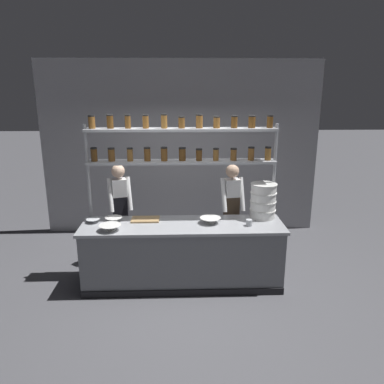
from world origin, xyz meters
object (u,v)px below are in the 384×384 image
prep_bowl_center_back (110,228)px  spice_shelf_unit (181,149)px  chef_left (120,208)px  cutting_board (145,219)px  chef_center (231,208)px  container_stack (263,201)px  prep_bowl_near_left (93,221)px  prep_bowl_near_right (114,220)px  serving_cup_front (249,223)px  prep_bowl_center_front (210,220)px

prep_bowl_center_back → spice_shelf_unit: bearing=29.1°
chef_left → cutting_board: size_ratio=4.08×
chef_center → container_stack: (0.40, -0.40, 0.24)m
container_stack → prep_bowl_near_left: (-2.45, -0.13, -0.23)m
chef_left → prep_bowl_near_right: 0.59m
chef_left → serving_cup_front: chef_left is taller
cutting_board → chef_center: bearing=19.4°
spice_shelf_unit → serving_cup_front: (0.93, -0.42, -0.97)m
chef_center → prep_bowl_center_front: (-0.39, -0.61, 0.02)m
prep_bowl_near_left → cutting_board: bearing=5.4°
spice_shelf_unit → prep_bowl_center_front: spice_shelf_unit is taller
chef_left → chef_center: size_ratio=1.00×
chef_center → serving_cup_front: size_ratio=18.13×
prep_bowl_center_back → prep_bowl_center_front: bearing=10.0°
prep_bowl_near_left → serving_cup_front: serving_cup_front is taller
spice_shelf_unit → chef_left: bearing=157.8°
prep_bowl_near_right → serving_cup_front: bearing=-6.8°
container_stack → spice_shelf_unit: bearing=175.8°
chef_center → prep_bowl_near_right: 1.83m
chef_center → prep_bowl_near_right: bearing=-172.3°
chef_center → cutting_board: (-1.31, -0.46, -0.01)m
prep_bowl_near_right → container_stack: bearing=2.9°
chef_left → spice_shelf_unit: bearing=-39.0°
container_stack → prep_bowl_center_back: size_ratio=1.73×
spice_shelf_unit → prep_bowl_near_right: (-0.97, -0.20, -0.98)m
chef_center → serving_cup_front: bearing=-87.8°
container_stack → prep_bowl_near_right: container_stack is taller
chef_left → prep_bowl_center_front: bearing=-43.7°
spice_shelf_unit → prep_bowl_near_left: size_ratio=14.33×
prep_bowl_center_front → prep_bowl_near_left: bearing=177.2°
spice_shelf_unit → chef_center: 1.31m
prep_bowl_center_front → prep_bowl_center_back: (-1.37, -0.24, 0.00)m
container_stack → serving_cup_front: container_stack is taller
prep_bowl_near_left → prep_bowl_near_right: prep_bowl_near_right is taller
spice_shelf_unit → prep_bowl_center_back: size_ratio=9.18×
chef_center → prep_bowl_near_left: bearing=-174.0°
cutting_board → chef_left: bearing=129.3°
spice_shelf_unit → prep_bowl_near_right: size_ratio=11.18×
prep_bowl_center_back → prep_bowl_near_right: (-0.01, 0.34, -0.01)m
prep_bowl_center_front → container_stack: bearing=15.0°
container_stack → cutting_board: 1.73m
prep_bowl_near_left → prep_bowl_center_back: bearing=-47.2°
cutting_board → serving_cup_front: (1.46, -0.28, 0.03)m
container_stack → prep_bowl_near_right: size_ratio=2.11×
chef_center → cutting_board: bearing=-169.2°
prep_bowl_near_right → prep_bowl_near_left: bearing=-176.1°
chef_center → prep_bowl_near_left: (-2.05, -0.53, 0.01)m
chef_center → prep_bowl_near_right: size_ratio=6.70×
prep_bowl_center_front → serving_cup_front: (0.53, -0.13, 0.01)m
chef_left → prep_bowl_near_right: size_ratio=6.69×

